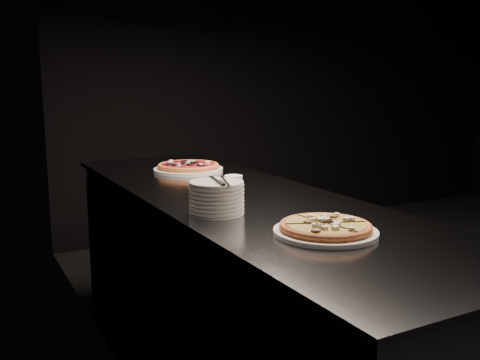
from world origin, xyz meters
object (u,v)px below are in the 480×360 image
pizza_tomato (188,167)px  cutlery (220,181)px  counter (238,301)px  pizza_mushroom (326,228)px  ramekin (233,183)px  plate_stack (216,197)px

pizza_tomato → cutlery: size_ratio=1.85×
counter → pizza_mushroom: pizza_mushroom is taller
ramekin → pizza_tomato: bearing=86.8°
plate_stack → pizza_tomato: bearing=73.2°
counter → cutlery: size_ratio=12.71×
plate_stack → cutlery: (0.01, -0.01, 0.06)m
pizza_mushroom → ramekin: ramekin is taller
pizza_tomato → plate_stack: (-0.26, -0.88, 0.03)m
cutlery → ramekin: 0.41m
counter → pizza_mushroom: size_ratio=6.77×
pizza_mushroom → plate_stack: plate_stack is taller
pizza_mushroom → ramekin: 0.72m
counter → cutlery: bearing=-128.5°
ramekin → cutlery: bearing=-124.1°
pizza_tomato → counter: bearing=-94.5°
pizza_tomato → ramekin: size_ratio=4.71×
pizza_mushroom → ramekin: size_ratio=4.78×
pizza_tomato → cutlery: (-0.26, -0.89, 0.09)m
pizza_mushroom → pizza_tomato: 1.28m
plate_stack → ramekin: 0.40m
counter → pizza_mushroom: bearing=-93.9°
counter → ramekin: 0.50m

